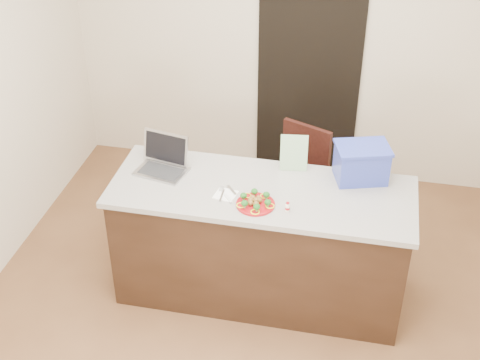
% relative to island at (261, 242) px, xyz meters
% --- Properties ---
extents(ground, '(4.00, 4.00, 0.00)m').
position_rel_island_xyz_m(ground, '(0.00, -0.25, -0.46)').
color(ground, brown).
rests_on(ground, ground).
extents(room_shell, '(4.00, 4.00, 4.00)m').
position_rel_island_xyz_m(room_shell, '(0.00, -0.25, 1.16)').
color(room_shell, white).
rests_on(room_shell, ground).
extents(doorway, '(0.90, 0.02, 2.00)m').
position_rel_island_xyz_m(doorway, '(0.10, 1.73, 0.54)').
color(doorway, black).
rests_on(doorway, ground).
extents(island, '(2.06, 0.76, 0.92)m').
position_rel_island_xyz_m(island, '(0.00, 0.00, 0.00)').
color(island, black).
rests_on(island, ground).
extents(plate, '(0.25, 0.25, 0.02)m').
position_rel_island_xyz_m(plate, '(-0.01, -0.19, 0.47)').
color(plate, maroon).
rests_on(plate, island).
extents(meatballs, '(0.10, 0.10, 0.04)m').
position_rel_island_xyz_m(meatballs, '(-0.01, -0.18, 0.49)').
color(meatballs, brown).
rests_on(meatballs, plate).
extents(broccoli, '(0.21, 0.21, 0.04)m').
position_rel_island_xyz_m(broccoli, '(-0.01, -0.19, 0.51)').
color(broccoli, '#134612').
rests_on(broccoli, plate).
extents(pepper_rings, '(0.25, 0.25, 0.01)m').
position_rel_island_xyz_m(pepper_rings, '(-0.01, -0.19, 0.48)').
color(pepper_rings, yellow).
rests_on(pepper_rings, plate).
extents(napkin, '(0.16, 0.16, 0.01)m').
position_rel_island_xyz_m(napkin, '(-0.22, -0.11, 0.46)').
color(napkin, white).
rests_on(napkin, island).
extents(fork, '(0.04, 0.17, 0.00)m').
position_rel_island_xyz_m(fork, '(-0.24, -0.10, 0.47)').
color(fork, '#ADADB2').
rests_on(fork, napkin).
extents(knife, '(0.09, 0.20, 0.01)m').
position_rel_island_xyz_m(knife, '(-0.19, -0.13, 0.47)').
color(knife, silver).
rests_on(knife, napkin).
extents(yogurt_bottle, '(0.03, 0.03, 0.07)m').
position_rel_island_xyz_m(yogurt_bottle, '(0.20, -0.20, 0.48)').
color(yogurt_bottle, white).
rests_on(yogurt_bottle, island).
extents(laptop, '(0.38, 0.33, 0.24)m').
position_rel_island_xyz_m(laptop, '(-0.72, 0.12, 0.52)').
color(laptop, '#A5A4A9').
rests_on(laptop, island).
extents(leaflet, '(0.19, 0.07, 0.27)m').
position_rel_island_xyz_m(leaflet, '(0.17, 0.29, 0.59)').
color(leaflet, silver).
rests_on(leaflet, island).
extents(blue_box, '(0.42, 0.35, 0.26)m').
position_rel_island_xyz_m(blue_box, '(0.64, 0.27, 0.59)').
color(blue_box, '#2C3A9E').
rests_on(blue_box, island).
extents(chair, '(0.55, 0.56, 0.95)m').
position_rel_island_xyz_m(chair, '(0.20, 0.79, 0.08)').
color(chair, black).
rests_on(chair, ground).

